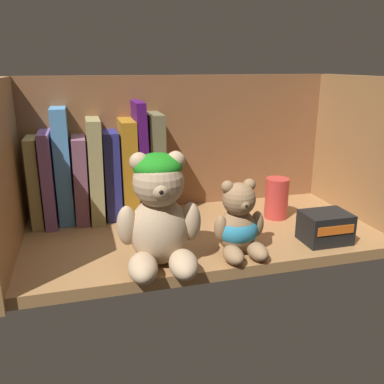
{
  "coord_description": "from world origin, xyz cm",
  "views": [
    {
      "loc": [
        -21.24,
        -70.42,
        32.79
      ],
      "look_at": [
        -1.98,
        0.0,
        10.0
      ],
      "focal_mm": 38.63,
      "sensor_mm": 36.0,
      "label": 1
    }
  ],
  "objects_px": {
    "book_5": "(111,174)",
    "book_8": "(154,164)",
    "book_7": "(140,159)",
    "teddy_bear_smaller": "(238,225)",
    "pillar_candle": "(277,198)",
    "book_6": "(127,168)",
    "book_0": "(36,180)",
    "book_1": "(49,177)",
    "teddy_bear_larger": "(159,214)",
    "book_3": "(80,178)",
    "small_product_box": "(325,227)",
    "book_4": "(95,169)",
    "book_2": "(63,165)"
  },
  "relations": [
    {
      "from": "pillar_candle",
      "to": "small_product_box",
      "type": "bearing_deg",
      "value": -77.58
    },
    {
      "from": "book_5",
      "to": "pillar_candle",
      "type": "height_order",
      "value": "book_5"
    },
    {
      "from": "small_product_box",
      "to": "book_1",
      "type": "bearing_deg",
      "value": 153.47
    },
    {
      "from": "pillar_candle",
      "to": "teddy_bear_larger",
      "type": "bearing_deg",
      "value": -151.93
    },
    {
      "from": "book_6",
      "to": "teddy_bear_smaller",
      "type": "distance_m",
      "value": 0.29
    },
    {
      "from": "book_6",
      "to": "book_8",
      "type": "relative_size",
      "value": 0.95
    },
    {
      "from": "book_0",
      "to": "book_2",
      "type": "height_order",
      "value": "book_2"
    },
    {
      "from": "book_5",
      "to": "teddy_bear_smaller",
      "type": "distance_m",
      "value": 0.31
    },
    {
      "from": "book_3",
      "to": "book_8",
      "type": "bearing_deg",
      "value": 0.0
    },
    {
      "from": "book_1",
      "to": "book_3",
      "type": "xyz_separation_m",
      "value": [
        0.06,
        0.0,
        -0.01
      ]
    },
    {
      "from": "book_5",
      "to": "book_7",
      "type": "xyz_separation_m",
      "value": [
        0.06,
        0.0,
        0.03
      ]
    },
    {
      "from": "pillar_candle",
      "to": "book_0",
      "type": "bearing_deg",
      "value": 167.66
    },
    {
      "from": "book_7",
      "to": "teddy_bear_smaller",
      "type": "relative_size",
      "value": 1.86
    },
    {
      "from": "book_6",
      "to": "pillar_candle",
      "type": "distance_m",
      "value": 0.32
    },
    {
      "from": "book_6",
      "to": "book_8",
      "type": "height_order",
      "value": "book_8"
    },
    {
      "from": "book_2",
      "to": "teddy_bear_larger",
      "type": "xyz_separation_m",
      "value": [
        0.15,
        -0.25,
        -0.03
      ]
    },
    {
      "from": "book_6",
      "to": "book_0",
      "type": "bearing_deg",
      "value": 180.0
    },
    {
      "from": "book_6",
      "to": "teddy_bear_smaller",
      "type": "relative_size",
      "value": 1.58
    },
    {
      "from": "book_1",
      "to": "teddy_bear_smaller",
      "type": "relative_size",
      "value": 1.45
    },
    {
      "from": "book_5",
      "to": "book_8",
      "type": "bearing_deg",
      "value": 0.0
    },
    {
      "from": "book_0",
      "to": "book_1",
      "type": "xyz_separation_m",
      "value": [
        0.03,
        0.0,
        0.01
      ]
    },
    {
      "from": "book_4",
      "to": "book_8",
      "type": "relative_size",
      "value": 0.97
    },
    {
      "from": "book_0",
      "to": "book_1",
      "type": "bearing_deg",
      "value": 0.0
    },
    {
      "from": "small_product_box",
      "to": "book_5",
      "type": "bearing_deg",
      "value": 146.12
    },
    {
      "from": "book_7",
      "to": "book_6",
      "type": "bearing_deg",
      "value": 180.0
    },
    {
      "from": "book_0",
      "to": "small_product_box",
      "type": "xyz_separation_m",
      "value": [
        0.5,
        -0.24,
        -0.06
      ]
    },
    {
      "from": "book_7",
      "to": "book_0",
      "type": "bearing_deg",
      "value": 180.0
    },
    {
      "from": "book_0",
      "to": "teddy_bear_smaller",
      "type": "xyz_separation_m",
      "value": [
        0.33,
        -0.24,
        -0.04
      ]
    },
    {
      "from": "teddy_bear_smaller",
      "to": "book_2",
      "type": "bearing_deg",
      "value": 139.19
    },
    {
      "from": "book_1",
      "to": "book_4",
      "type": "distance_m",
      "value": 0.09
    },
    {
      "from": "small_product_box",
      "to": "book_6",
      "type": "bearing_deg",
      "value": 143.45
    },
    {
      "from": "book_7",
      "to": "small_product_box",
      "type": "distance_m",
      "value": 0.39
    },
    {
      "from": "book_7",
      "to": "pillar_candle",
      "type": "relative_size",
      "value": 2.83
    },
    {
      "from": "book_3",
      "to": "pillar_candle",
      "type": "xyz_separation_m",
      "value": [
        0.39,
        -0.1,
        -0.04
      ]
    },
    {
      "from": "book_2",
      "to": "book_6",
      "type": "distance_m",
      "value": 0.13
    },
    {
      "from": "book_0",
      "to": "book_4",
      "type": "height_order",
      "value": "book_4"
    },
    {
      "from": "teddy_bear_smaller",
      "to": "pillar_candle",
      "type": "distance_m",
      "value": 0.2
    },
    {
      "from": "teddy_bear_larger",
      "to": "teddy_bear_smaller",
      "type": "bearing_deg",
      "value": 3.18
    },
    {
      "from": "book_8",
      "to": "book_1",
      "type": "bearing_deg",
      "value": 180.0
    },
    {
      "from": "book_1",
      "to": "book_4",
      "type": "xyz_separation_m",
      "value": [
        0.09,
        0.0,
        0.01
      ]
    },
    {
      "from": "book_1",
      "to": "book_0",
      "type": "bearing_deg",
      "value": 180.0
    },
    {
      "from": "book_3",
      "to": "teddy_bear_smaller",
      "type": "bearing_deg",
      "value": -44.2
    },
    {
      "from": "book_0",
      "to": "teddy_bear_larger",
      "type": "xyz_separation_m",
      "value": [
        0.2,
        -0.25,
        -0.0
      ]
    },
    {
      "from": "book_5",
      "to": "book_4",
      "type": "bearing_deg",
      "value": 180.0
    },
    {
      "from": "teddy_bear_larger",
      "to": "book_6",
      "type": "bearing_deg",
      "value": 94.29
    },
    {
      "from": "book_6",
      "to": "book_8",
      "type": "distance_m",
      "value": 0.06
    },
    {
      "from": "pillar_candle",
      "to": "book_8",
      "type": "bearing_deg",
      "value": 156.36
    },
    {
      "from": "book_2",
      "to": "book_6",
      "type": "relative_size",
      "value": 1.13
    },
    {
      "from": "book_0",
      "to": "book_1",
      "type": "relative_size",
      "value": 0.95
    },
    {
      "from": "book_0",
      "to": "book_4",
      "type": "relative_size",
      "value": 0.85
    }
  ]
}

